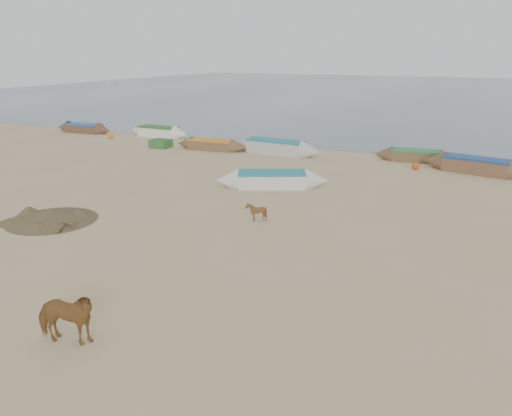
# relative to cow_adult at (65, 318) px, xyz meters

# --- Properties ---
(ground) EXTENTS (140.00, 140.00, 0.00)m
(ground) POSITION_rel_cow_adult_xyz_m (0.81, 5.25, -0.71)
(ground) COLOR tan
(ground) RESTS_ON ground
(sea) EXTENTS (160.00, 160.00, 0.00)m
(sea) POSITION_rel_cow_adult_xyz_m (0.81, 87.25, -0.70)
(sea) COLOR slate
(sea) RESTS_ON ground
(cow_adult) EXTENTS (1.82, 1.18, 1.42)m
(cow_adult) POSITION_rel_cow_adult_xyz_m (0.00, 0.00, 0.00)
(cow_adult) COLOR brown
(cow_adult) RESTS_ON ground
(calf_front) EXTENTS (0.83, 0.76, 0.82)m
(calf_front) POSITION_rel_cow_adult_xyz_m (0.24, 10.45, -0.30)
(calf_front) COLOR brown
(calf_front) RESTS_ON ground
(near_canoe) EXTENTS (5.99, 3.79, 0.85)m
(near_canoe) POSITION_rel_cow_adult_xyz_m (-1.35, 15.83, -0.28)
(near_canoe) COLOR silver
(near_canoe) RESTS_ON ground
(debris_pile) EXTENTS (4.67, 4.67, 0.48)m
(debris_pile) POSITION_rel_cow_adult_xyz_m (-7.70, 6.83, -0.47)
(debris_pile) COLOR brown
(debris_pile) RESTS_ON ground
(waterline_canoes) EXTENTS (56.03, 5.14, 1.00)m
(waterline_canoes) POSITION_rel_cow_adult_xyz_m (0.16, 25.29, -0.28)
(waterline_canoes) COLOR brown
(waterline_canoes) RESTS_ON ground
(beach_clutter) EXTENTS (41.77, 4.65, 0.64)m
(beach_clutter) POSITION_rel_cow_adult_xyz_m (3.83, 24.53, -0.41)
(beach_clutter) COLOR #2D652D
(beach_clutter) RESTS_ON ground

